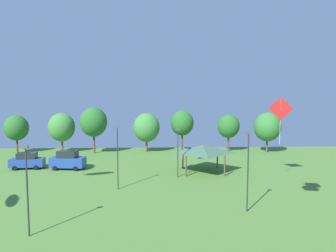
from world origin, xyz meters
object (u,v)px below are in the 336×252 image
object	(u,v)px
kite_flying_0	(281,110)
treeline_tree_5	(229,126)
treeline_tree_2	(94,122)
treeline_tree_6	(267,127)
parked_car_leftmost	(27,161)
treeline_tree_0	(16,128)
light_post_1	(118,154)
light_post_2	(248,167)
park_pavilion	(203,149)
light_post_0	(27,186)
light_post_3	(178,150)
treeline_tree_1	(62,127)
parked_car_second_from_left	(68,160)
treeline_tree_4	(182,123)
treeline_tree_3	(147,128)

from	to	relation	value
kite_flying_0	treeline_tree_5	world-z (taller)	kite_flying_0
treeline_tree_2	treeline_tree_6	xyz separation A→B (m)	(31.24, -0.21, -0.98)
treeline_tree_6	parked_car_leftmost	bearing A→B (deg)	-163.08
treeline_tree_0	treeline_tree_2	world-z (taller)	treeline_tree_2
light_post_1	light_post_2	size ratio (longest dim) A/B	0.98
parked_car_leftmost	kite_flying_0	bearing A→B (deg)	-16.88
park_pavilion	light_post_0	bearing A→B (deg)	-129.85
light_post_3	treeline_tree_2	size ratio (longest dim) A/B	0.74
light_post_0	light_post_3	xyz separation A→B (m)	(11.65, 15.55, -0.21)
light_post_0	treeline_tree_0	xyz separation A→B (m)	(-16.01, 33.57, 0.86)
parked_car_leftmost	light_post_1	distance (m)	17.20
light_post_3	treeline_tree_0	size ratio (longest dim) A/B	0.89
kite_flying_0	park_pavilion	bearing A→B (deg)	155.45
park_pavilion	treeline_tree_1	bearing A→B (deg)	145.66
light_post_0	treeline_tree_1	distance (m)	35.07
light_post_2	treeline_tree_1	xyz separation A→B (m)	(-24.95, 30.11, 0.67)
light_post_1	treeline_tree_0	world-z (taller)	treeline_tree_0
treeline_tree_1	treeline_tree_6	world-z (taller)	treeline_tree_6
light_post_2	parked_car_second_from_left	bearing A→B (deg)	140.60
light_post_2	treeline_tree_4	distance (m)	31.10
light_post_2	treeline_tree_6	bearing A→B (deg)	66.51
parked_car_second_from_left	treeline_tree_5	xyz separation A→B (m)	(25.57, 13.42, 3.40)
light_post_3	light_post_2	bearing A→B (deg)	-66.05
parked_car_second_from_left	light_post_1	distance (m)	12.70
light_post_1	light_post_0	bearing A→B (deg)	-114.10
parked_car_second_from_left	light_post_0	distance (m)	20.77
light_post_1	treeline_tree_2	world-z (taller)	treeline_tree_2
treeline_tree_6	light_post_2	bearing A→B (deg)	-113.49
kite_flying_0	light_post_2	world-z (taller)	kite_flying_0
parked_car_second_from_left	treeline_tree_0	size ratio (longest dim) A/B	0.71
parked_car_second_from_left	treeline_tree_4	xyz separation A→B (m)	(17.05, 14.54, 3.91)
treeline_tree_0	treeline_tree_1	world-z (taller)	treeline_tree_1
park_pavilion	treeline_tree_0	world-z (taller)	treeline_tree_0
parked_car_leftmost	treeline_tree_2	size ratio (longest dim) A/B	0.56
parked_car_second_from_left	treeline_tree_1	world-z (taller)	treeline_tree_1
treeline_tree_1	treeline_tree_6	distance (m)	37.35
light_post_3	treeline_tree_2	distance (m)	22.03
parked_car_second_from_left	light_post_2	bearing A→B (deg)	-33.07
parked_car_second_from_left	treeline_tree_0	world-z (taller)	treeline_tree_0
parked_car_second_from_left	treeline_tree_3	world-z (taller)	treeline_tree_3
kite_flying_0	treeline_tree_4	xyz separation A→B (m)	(-9.91, 20.70, -3.19)
treeline_tree_1	light_post_3	bearing A→B (deg)	-43.10
treeline_tree_1	treeline_tree_4	distance (m)	22.06
kite_flying_0	parked_car_second_from_left	xyz separation A→B (m)	(-26.96, 6.17, -7.09)
parked_car_second_from_left	treeline_tree_5	world-z (taller)	treeline_tree_5
treeline_tree_2	treeline_tree_5	bearing A→B (deg)	2.74
light_post_3	treeline_tree_2	world-z (taller)	treeline_tree_2
park_pavilion	treeline_tree_6	world-z (taller)	treeline_tree_6
parked_car_leftmost	light_post_3	size ratio (longest dim) A/B	0.76
treeline_tree_3	light_post_2	bearing A→B (deg)	-72.22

